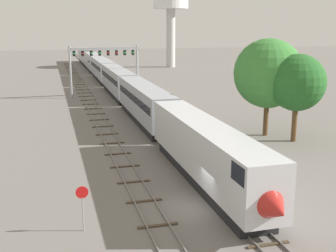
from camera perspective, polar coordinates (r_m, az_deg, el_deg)
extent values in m
plane|color=slate|center=(30.40, 4.23, -10.65)|extent=(400.00, 400.00, 0.00)
cube|color=slate|center=(87.68, -8.16, 5.05)|extent=(0.07, 200.00, 0.16)
cube|color=slate|center=(87.87, -7.23, 5.10)|extent=(0.07, 200.00, 0.16)
cube|color=#473828|center=(26.20, 13.05, -14.97)|extent=(2.60, 0.24, 0.10)
cube|color=#473828|center=(29.39, 9.31, -11.56)|extent=(2.60, 0.24, 0.10)
cube|color=#473828|center=(32.76, 6.39, -8.80)|extent=(2.60, 0.24, 0.10)
cube|color=#473828|center=(36.26, 4.06, -6.54)|extent=(2.60, 0.24, 0.10)
cube|color=#473828|center=(39.85, 2.15, -4.68)|extent=(2.60, 0.24, 0.10)
cube|color=#473828|center=(43.51, 0.58, -3.13)|extent=(2.60, 0.24, 0.10)
cube|color=#473828|center=(47.23, -0.75, -1.81)|extent=(2.60, 0.24, 0.10)
cube|color=#473828|center=(50.99, -1.88, -0.69)|extent=(2.60, 0.24, 0.10)
cube|color=#473828|center=(54.78, -2.86, 0.28)|extent=(2.60, 0.24, 0.10)
cube|color=#473828|center=(58.60, -3.71, 1.12)|extent=(2.60, 0.24, 0.10)
cube|color=#473828|center=(62.45, -4.45, 1.86)|extent=(2.60, 0.24, 0.10)
cube|color=#473828|center=(66.31, -5.11, 2.51)|extent=(2.60, 0.24, 0.10)
cube|color=#473828|center=(70.19, -5.69, 3.09)|extent=(2.60, 0.24, 0.10)
cube|color=#473828|center=(74.08, -6.22, 3.61)|extent=(2.60, 0.24, 0.10)
cube|color=#473828|center=(77.98, -6.69, 4.07)|extent=(2.60, 0.24, 0.10)
cube|color=#473828|center=(81.89, -7.12, 4.50)|extent=(2.60, 0.24, 0.10)
cube|color=#473828|center=(85.81, -7.51, 4.88)|extent=(2.60, 0.24, 0.10)
cube|color=#473828|center=(89.74, -7.87, 5.23)|extent=(2.60, 0.24, 0.10)
cube|color=#473828|center=(93.67, -8.19, 5.55)|extent=(2.60, 0.24, 0.10)
cube|color=#473828|center=(97.61, -8.49, 5.84)|extent=(2.60, 0.24, 0.10)
cube|color=#473828|center=(101.55, -8.77, 6.11)|extent=(2.60, 0.24, 0.10)
cube|color=#473828|center=(105.50, -9.03, 6.36)|extent=(2.60, 0.24, 0.10)
cube|color=#473828|center=(109.45, -9.27, 6.60)|extent=(2.60, 0.24, 0.10)
cube|color=#473828|center=(113.41, -9.49, 6.81)|extent=(2.60, 0.24, 0.10)
cube|color=#473828|center=(117.36, -9.70, 7.01)|extent=(2.60, 0.24, 0.10)
cube|color=#473828|center=(121.32, -9.89, 7.20)|extent=(2.60, 0.24, 0.10)
cube|color=#473828|center=(125.29, -10.07, 7.38)|extent=(2.60, 0.24, 0.10)
cube|color=#473828|center=(129.25, -10.25, 7.54)|extent=(2.60, 0.24, 0.10)
cube|color=#473828|center=(133.22, -10.41, 7.70)|extent=(2.60, 0.24, 0.10)
cube|color=#473828|center=(137.19, -10.56, 7.85)|extent=(2.60, 0.24, 0.10)
cube|color=#473828|center=(141.16, -10.70, 7.98)|extent=(2.60, 0.24, 0.10)
cube|color=#473828|center=(145.13, -10.84, 8.12)|extent=(2.60, 0.24, 0.10)
cube|color=#473828|center=(149.11, -10.97, 8.24)|extent=(2.60, 0.24, 0.10)
cube|color=#473828|center=(153.08, -11.09, 8.36)|extent=(2.60, 0.24, 0.10)
cube|color=#473828|center=(157.06, -11.20, 8.47)|extent=(2.60, 0.24, 0.10)
cube|color=#473828|center=(161.04, -11.31, 8.57)|extent=(2.60, 0.24, 0.10)
cube|color=#473828|center=(165.01, -11.42, 8.67)|extent=(2.60, 0.24, 0.10)
cube|color=#473828|center=(168.99, -11.52, 8.77)|extent=(2.60, 0.24, 0.10)
cube|color=#473828|center=(172.98, -11.61, 8.86)|extent=(2.60, 0.24, 0.10)
cube|color=#473828|center=(176.96, -11.70, 8.95)|extent=(2.60, 0.24, 0.10)
cube|color=#473828|center=(180.94, -11.79, 9.03)|extent=(2.60, 0.24, 0.10)
cube|color=#473828|center=(184.92, -11.87, 9.11)|extent=(2.60, 0.24, 0.10)
cube|color=slate|center=(67.48, -10.62, 2.55)|extent=(0.07, 160.00, 0.16)
cube|color=slate|center=(67.60, -9.41, 2.61)|extent=(0.07, 160.00, 0.16)
cube|color=#473828|center=(27.72, -1.37, -12.97)|extent=(2.60, 0.24, 0.10)
cube|color=#473828|center=(31.27, -3.17, -9.84)|extent=(2.60, 0.24, 0.10)
cube|color=#473828|center=(34.91, -4.57, -7.34)|extent=(2.60, 0.24, 0.10)
cube|color=#473828|center=(38.63, -5.69, -5.32)|extent=(2.60, 0.24, 0.10)
cube|color=#473828|center=(42.40, -6.61, -3.66)|extent=(2.60, 0.24, 0.10)
cube|color=#473828|center=(46.20, -7.37, -2.26)|extent=(2.60, 0.24, 0.10)
cube|color=#473828|center=(50.04, -8.02, -1.08)|extent=(2.60, 0.24, 0.10)
cube|color=#473828|center=(53.90, -8.57, -0.07)|extent=(2.60, 0.24, 0.10)
cube|color=#473828|center=(57.78, -9.05, 0.81)|extent=(2.60, 0.24, 0.10)
cube|color=#473828|center=(61.68, -9.47, 1.57)|extent=(2.60, 0.24, 0.10)
cube|color=#473828|center=(65.59, -9.84, 2.25)|extent=(2.60, 0.24, 0.10)
cube|color=#473828|center=(69.50, -10.17, 2.85)|extent=(2.60, 0.24, 0.10)
cube|color=#473828|center=(73.43, -10.47, 3.38)|extent=(2.60, 0.24, 0.10)
cube|color=#473828|center=(77.37, -10.73, 3.86)|extent=(2.60, 0.24, 0.10)
cube|color=#473828|center=(81.31, -10.97, 4.29)|extent=(2.60, 0.24, 0.10)
cube|color=#473828|center=(85.25, -11.18, 4.69)|extent=(2.60, 0.24, 0.10)
cube|color=#473828|center=(89.20, -11.38, 5.05)|extent=(2.60, 0.24, 0.10)
cube|color=#473828|center=(93.16, -11.56, 5.37)|extent=(2.60, 0.24, 0.10)
cube|color=#473828|center=(97.12, -11.73, 5.68)|extent=(2.60, 0.24, 0.10)
cube|color=#473828|center=(101.08, -11.88, 5.95)|extent=(2.60, 0.24, 0.10)
cube|color=#473828|center=(105.05, -12.03, 6.21)|extent=(2.60, 0.24, 0.10)
cube|color=#473828|center=(109.01, -12.16, 6.45)|extent=(2.60, 0.24, 0.10)
cube|color=#473828|center=(112.98, -12.28, 6.67)|extent=(2.60, 0.24, 0.10)
cube|color=#473828|center=(116.95, -12.40, 6.88)|extent=(2.60, 0.24, 0.10)
cube|color=#473828|center=(120.93, -12.50, 7.07)|extent=(2.60, 0.24, 0.10)
cube|color=#473828|center=(124.90, -12.60, 7.25)|extent=(2.60, 0.24, 0.10)
cube|color=#473828|center=(128.88, -12.70, 7.42)|extent=(2.60, 0.24, 0.10)
cube|color=#473828|center=(132.86, -12.79, 7.58)|extent=(2.60, 0.24, 0.10)
cube|color=#473828|center=(136.84, -12.87, 7.73)|extent=(2.60, 0.24, 0.10)
cube|color=#473828|center=(140.82, -12.95, 7.87)|extent=(2.60, 0.24, 0.10)
cube|color=#473828|center=(144.80, -13.03, 8.00)|extent=(2.60, 0.24, 0.10)
cube|color=silver|center=(34.20, 4.87, -2.76)|extent=(3.00, 21.35, 3.80)
cone|color=#B2231E|center=(25.00, 13.56, -10.20)|extent=(2.88, 2.60, 2.88)
cube|color=black|center=(25.59, 12.24, -5.88)|extent=(3.04, 1.80, 1.10)
cube|color=black|center=(34.93, 4.79, -6.55)|extent=(2.52, 19.21, 1.00)
cube|color=#9EA3AD|center=(55.20, -3.12, 3.39)|extent=(3.00, 21.35, 3.80)
cube|color=black|center=(55.13, -3.13, 3.80)|extent=(3.04, 19.64, 0.90)
cube|color=black|center=(55.66, -3.09, 0.95)|extent=(2.52, 19.21, 1.00)
cube|color=#9EA3AD|center=(76.96, -6.68, 6.10)|extent=(3.00, 21.35, 3.80)
cube|color=black|center=(76.91, -6.68, 6.39)|extent=(3.04, 19.64, 0.90)
cube|color=black|center=(77.29, -6.63, 4.33)|extent=(2.52, 19.21, 1.00)
cube|color=#9EA3AD|center=(98.98, -8.67, 7.60)|extent=(3.00, 21.35, 3.80)
cube|color=black|center=(98.95, -8.68, 7.83)|extent=(3.04, 19.64, 0.90)
cube|color=black|center=(99.24, -8.63, 6.22)|extent=(2.52, 19.21, 1.00)
cube|color=#9EA3AD|center=(121.12, -9.95, 8.55)|extent=(3.00, 21.35, 3.80)
cube|color=black|center=(121.09, -9.96, 8.73)|extent=(3.04, 19.64, 0.90)
cube|color=black|center=(121.33, -9.90, 7.42)|extent=(2.52, 19.21, 1.00)
cube|color=#9EA3AD|center=(143.33, -10.83, 9.20)|extent=(3.00, 21.35, 3.80)
cube|color=black|center=(143.30, -10.84, 9.36)|extent=(3.04, 19.64, 0.90)
cube|color=black|center=(143.50, -10.79, 8.24)|extent=(2.52, 19.21, 1.00)
cylinder|color=#999BA0|center=(75.58, -12.70, 6.91)|extent=(0.36, 0.36, 8.86)
cylinder|color=#999BA0|center=(76.97, -4.06, 7.30)|extent=(0.36, 0.36, 8.86)
cube|color=#999BA0|center=(75.76, -8.44, 10.01)|extent=(12.10, 0.36, 0.50)
cube|color=black|center=(75.41, -12.27, 9.31)|extent=(0.44, 0.32, 0.90)
sphere|color=green|center=(75.22, -12.27, 9.30)|extent=(0.28, 0.28, 0.28)
cube|color=black|center=(75.50, -11.17, 9.36)|extent=(0.44, 0.32, 0.90)
sphere|color=red|center=(75.31, -11.16, 9.35)|extent=(0.28, 0.28, 0.28)
cube|color=black|center=(75.62, -10.07, 9.41)|extent=(0.44, 0.32, 0.90)
sphere|color=green|center=(75.43, -10.06, 9.40)|extent=(0.28, 0.28, 0.28)
cube|color=black|center=(75.77, -8.98, 9.46)|extent=(0.44, 0.32, 0.90)
sphere|color=green|center=(75.58, -8.96, 9.45)|extent=(0.28, 0.28, 0.28)
cube|color=black|center=(75.94, -7.88, 9.51)|extent=(0.44, 0.32, 0.90)
sphere|color=red|center=(75.76, -7.86, 9.50)|extent=(0.28, 0.28, 0.28)
cube|color=black|center=(76.14, -6.80, 9.55)|extent=(0.44, 0.32, 0.90)
sphere|color=red|center=(75.96, -6.78, 9.54)|extent=(0.28, 0.28, 0.28)
cube|color=black|center=(76.37, -5.72, 9.58)|extent=(0.44, 0.32, 0.90)
sphere|color=green|center=(76.19, -5.69, 9.57)|extent=(0.28, 0.28, 0.28)
cube|color=black|center=(76.63, -4.64, 9.62)|extent=(0.44, 0.32, 0.90)
sphere|color=green|center=(76.44, -4.62, 9.61)|extent=(0.28, 0.28, 0.28)
cylinder|color=beige|center=(129.71, 0.36, 11.47)|extent=(2.60, 2.60, 16.79)
cylinder|color=white|center=(129.84, 0.37, 16.24)|extent=(10.09, 10.09, 4.82)
cylinder|color=gray|center=(27.23, -11.12, -11.29)|extent=(0.08, 0.08, 2.20)
cylinder|color=red|center=(26.66, -11.25, -8.57)|extent=(0.76, 0.03, 0.76)
cylinder|color=brown|center=(48.29, 16.29, 0.53)|extent=(0.56, 0.56, 4.26)
sphere|color=#235B23|center=(47.59, 16.62, 5.51)|extent=(6.02, 6.02, 6.02)
cylinder|color=brown|center=(50.09, 12.77, 1.23)|extent=(0.56, 0.56, 4.36)
sphere|color=#387A33|center=(49.35, 13.05, 6.76)|extent=(7.66, 7.66, 7.66)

